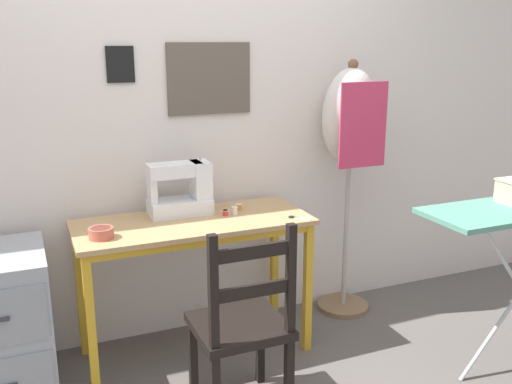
% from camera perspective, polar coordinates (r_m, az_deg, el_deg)
% --- Properties ---
extents(ground_plane, '(14.00, 14.00, 0.00)m').
position_cam_1_polar(ground_plane, '(3.04, -4.47, -17.77)').
color(ground_plane, '#5B5651').
extents(wall_back, '(10.00, 0.07, 2.55)m').
position_cam_1_polar(wall_back, '(3.13, -8.31, 8.10)').
color(wall_back, silver).
rests_on(wall_back, ground_plane).
extents(sewing_table, '(1.20, 0.51, 0.75)m').
position_cam_1_polar(sewing_table, '(2.96, -6.21, -4.66)').
color(sewing_table, tan).
rests_on(sewing_table, ground_plane).
extents(sewing_machine, '(0.34, 0.17, 0.30)m').
position_cam_1_polar(sewing_machine, '(3.02, -7.32, 0.22)').
color(sewing_machine, white).
rests_on(sewing_machine, sewing_table).
extents(fabric_bowl, '(0.11, 0.11, 0.05)m').
position_cam_1_polar(fabric_bowl, '(2.75, -15.23, -3.95)').
color(fabric_bowl, '#B25647').
rests_on(fabric_bowl, sewing_table).
extents(scissors, '(0.11, 0.11, 0.01)m').
position_cam_1_polar(scissors, '(2.96, 4.06, -2.56)').
color(scissors, silver).
rests_on(scissors, sewing_table).
extents(thread_spool_near_machine, '(0.04, 0.04, 0.03)m').
position_cam_1_polar(thread_spool_near_machine, '(2.98, -3.09, -2.13)').
color(thread_spool_near_machine, red).
rests_on(thread_spool_near_machine, sewing_table).
extents(thread_spool_mid_table, '(0.04, 0.04, 0.04)m').
position_cam_1_polar(thread_spool_mid_table, '(3.01, -2.14, -1.87)').
color(thread_spool_mid_table, silver).
rests_on(thread_spool_mid_table, sewing_table).
extents(thread_spool_far_edge, '(0.03, 0.03, 0.04)m').
position_cam_1_polar(thread_spool_far_edge, '(3.08, -1.72, -1.53)').
color(thread_spool_far_edge, orange).
rests_on(thread_spool_far_edge, sewing_table).
extents(wooden_chair, '(0.40, 0.38, 0.92)m').
position_cam_1_polar(wooden_chair, '(2.56, -1.43, -13.31)').
color(wooden_chair, black).
rests_on(wooden_chair, ground_plane).
extents(filing_cabinet, '(0.44, 0.53, 0.71)m').
position_cam_1_polar(filing_cabinet, '(2.96, -24.10, -12.13)').
color(filing_cabinet, '#93999E').
rests_on(filing_cabinet, ground_plane).
extents(dress_form, '(0.35, 0.32, 1.54)m').
position_cam_1_polar(dress_form, '(3.38, 9.44, 6.15)').
color(dress_form, '#846647').
rests_on(dress_form, ground_plane).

